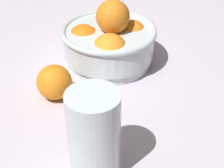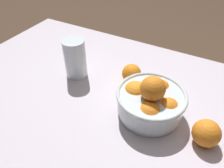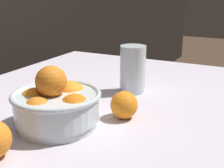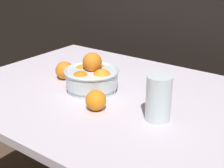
# 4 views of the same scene
# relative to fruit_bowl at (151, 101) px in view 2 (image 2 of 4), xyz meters

# --- Properties ---
(dining_table) EXTENTS (1.35, 0.91, 0.71)m
(dining_table) POSITION_rel_fruit_bowl_xyz_m (0.13, 0.03, -0.13)
(dining_table) COLOR silver
(dining_table) RESTS_ON ground_plane
(fruit_bowl) EXTENTS (0.22, 0.22, 0.16)m
(fruit_bowl) POSITION_rel_fruit_bowl_xyz_m (0.00, 0.00, 0.00)
(fruit_bowl) COLOR silver
(fruit_bowl) RESTS_ON dining_table
(juice_glass) EXTENTS (0.08, 0.08, 0.15)m
(juice_glass) POSITION_rel_fruit_bowl_xyz_m (0.33, -0.06, 0.02)
(juice_glass) COLOR #F4A314
(juice_glass) RESTS_ON dining_table
(orange_loose_near_bowl) EXTENTS (0.08, 0.08, 0.08)m
(orange_loose_near_bowl) POSITION_rel_fruit_bowl_xyz_m (-0.18, 0.03, -0.02)
(orange_loose_near_bowl) COLOR orange
(orange_loose_near_bowl) RESTS_ON dining_table
(orange_loose_front) EXTENTS (0.07, 0.07, 0.07)m
(orange_loose_front) POSITION_rel_fruit_bowl_xyz_m (0.12, -0.13, -0.02)
(orange_loose_front) COLOR orange
(orange_loose_front) RESTS_ON dining_table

